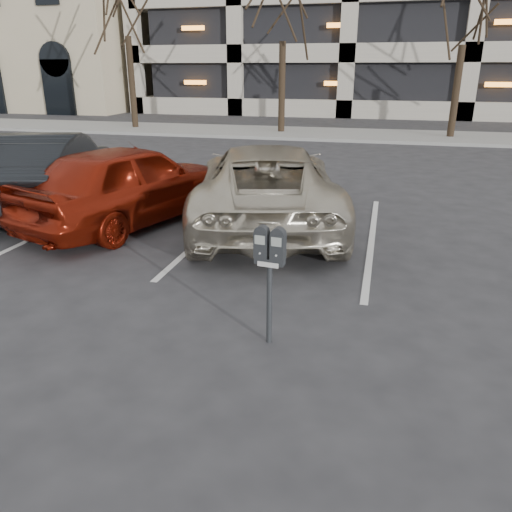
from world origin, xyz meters
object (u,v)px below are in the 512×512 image
at_px(suv_silver, 267,185).
at_px(car_dark, 48,171).
at_px(parking_meter, 270,257).
at_px(car_red, 130,183).

height_order(suv_silver, car_dark, car_dark).
distance_m(parking_meter, car_red, 5.00).
bearing_deg(suv_silver, car_red, -1.52).
xyz_separation_m(suv_silver, car_dark, (-4.58, 0.04, 0.03)).
relative_size(car_red, car_dark, 0.94).
distance_m(parking_meter, car_dark, 6.99).
relative_size(parking_meter, car_dark, 0.27).
bearing_deg(car_red, car_dark, 2.68).
relative_size(suv_silver, car_red, 1.30).
bearing_deg(car_dark, suv_silver, 161.92).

